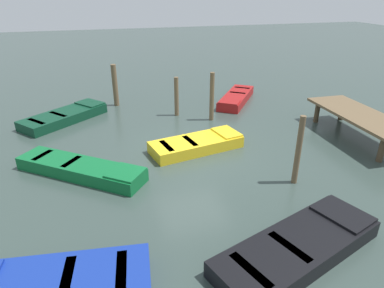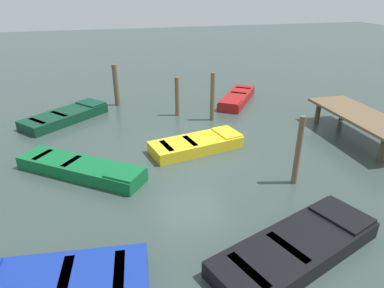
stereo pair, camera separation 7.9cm
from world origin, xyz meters
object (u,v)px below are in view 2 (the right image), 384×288
(rowboat_blue, at_px, (50,284))
(mooring_piling_far_right, at_px, (116,85))
(mooring_piling_mid_left, at_px, (177,97))
(rowboat_dark_green, at_px, (66,116))
(dock_segment, at_px, (362,118))
(rowboat_yellow, at_px, (197,144))
(rowboat_black, at_px, (298,247))
(mooring_piling_far_left, at_px, (298,151))
(rowboat_red, at_px, (237,98))
(rowboat_green, at_px, (81,168))
(mooring_piling_mid_right, at_px, (212,97))

(rowboat_blue, xyz_separation_m, mooring_piling_far_right, (-11.10, 2.07, 0.78))
(rowboat_blue, distance_m, mooring_piling_mid_left, 10.03)
(rowboat_dark_green, distance_m, mooring_piling_far_right, 2.89)
(dock_segment, xyz_separation_m, rowboat_yellow, (-0.69, -6.23, -0.62))
(rowboat_yellow, distance_m, mooring_piling_far_right, 6.34)
(dock_segment, distance_m, mooring_piling_far_right, 10.78)
(rowboat_black, distance_m, rowboat_yellow, 5.65)
(rowboat_yellow, bearing_deg, mooring_piling_far_left, -65.49)
(mooring_piling_far_right, bearing_deg, rowboat_red, 79.18)
(rowboat_yellow, relative_size, mooring_piling_far_right, 1.72)
(rowboat_green, xyz_separation_m, mooring_piling_mid_left, (-4.41, 4.07, 0.65))
(rowboat_blue, relative_size, mooring_piling_far_right, 1.87)
(mooring_piling_mid_right, bearing_deg, mooring_piling_mid_left, -126.51)
(rowboat_dark_green, relative_size, mooring_piling_mid_left, 2.11)
(rowboat_green, relative_size, mooring_piling_far_right, 1.97)
(mooring_piling_mid_left, distance_m, mooring_piling_mid_right, 1.64)
(rowboat_green, bearing_deg, mooring_piling_far_left, 18.39)
(rowboat_green, distance_m, rowboat_blue, 4.53)
(rowboat_blue, relative_size, mooring_piling_mid_left, 2.14)
(rowboat_blue, distance_m, mooring_piling_mid_right, 9.91)
(rowboat_blue, xyz_separation_m, mooring_piling_mid_left, (-8.91, 4.56, 0.65))
(rowboat_yellow, distance_m, mooring_piling_mid_left, 3.71)
(rowboat_dark_green, xyz_separation_m, mooring_piling_far_right, (-1.54, 2.32, 0.78))
(rowboat_blue, bearing_deg, mooring_piling_mid_left, -110.22)
(rowboat_yellow, height_order, mooring_piling_mid_right, mooring_piling_mid_right)
(rowboat_black, bearing_deg, rowboat_red, 55.27)
(mooring_piling_mid_left, xyz_separation_m, mooring_piling_mid_right, (0.97, 1.31, 0.17))
(rowboat_dark_green, height_order, mooring_piling_far_right, mooring_piling_far_right)
(mooring_piling_far_right, distance_m, mooring_piling_mid_right, 4.95)
(rowboat_green, height_order, rowboat_blue, same)
(rowboat_blue, xyz_separation_m, mooring_piling_mid_right, (-7.94, 5.87, 0.82))
(rowboat_blue, bearing_deg, rowboat_black, -177.25)
(rowboat_green, xyz_separation_m, rowboat_black, (4.86, 4.52, 0.00))
(dock_segment, height_order, rowboat_black, dock_segment)
(mooring_piling_far_right, bearing_deg, mooring_piling_mid_left, 48.65)
(rowboat_yellow, relative_size, rowboat_blue, 0.92)
(rowboat_black, xyz_separation_m, mooring_piling_far_left, (-2.68, 1.52, 0.83))
(rowboat_blue, height_order, mooring_piling_far_left, mooring_piling_far_left)
(rowboat_black, xyz_separation_m, rowboat_red, (-10.35, 2.88, 0.00))
(mooring_piling_far_right, height_order, mooring_piling_mid_right, mooring_piling_mid_right)
(rowboat_green, bearing_deg, mooring_piling_mid_right, 70.79)
(dock_segment, relative_size, rowboat_yellow, 1.38)
(rowboat_yellow, bearing_deg, mooring_piling_far_right, 100.51)
(rowboat_blue, relative_size, mooring_piling_mid_right, 1.79)
(rowboat_red, bearing_deg, rowboat_green, -17.12)
(rowboat_black, distance_m, mooring_piling_far_left, 3.19)
(dock_segment, relative_size, rowboat_black, 1.11)
(mooring_piling_far_left, bearing_deg, rowboat_green, -109.88)
(rowboat_black, distance_m, mooring_piling_mid_right, 8.38)
(mooring_piling_far_left, xyz_separation_m, mooring_piling_mid_right, (-5.62, -0.66, -0.01))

